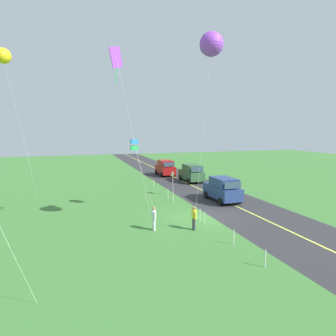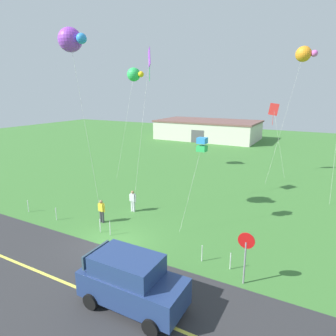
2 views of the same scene
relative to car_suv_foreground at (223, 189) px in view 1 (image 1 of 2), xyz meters
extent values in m
cube|color=#3D7533|center=(-3.93, 3.74, -1.20)|extent=(120.00, 120.00, 0.10)
cube|color=#2D2D30|center=(-3.93, -0.26, -1.15)|extent=(120.00, 7.00, 0.00)
cube|color=#E5E04C|center=(-3.93, -0.26, -1.15)|extent=(120.00, 0.16, 0.00)
cube|color=navy|center=(0.08, 0.00, -0.26)|extent=(4.40, 1.90, 1.10)
cube|color=navy|center=(-0.17, 0.00, 0.69)|extent=(2.73, 1.75, 0.80)
cube|color=#334756|center=(0.91, 0.00, 0.69)|extent=(0.10, 1.62, 0.64)
cube|color=#334756|center=(-1.79, 0.00, 0.69)|extent=(0.10, 1.62, 0.60)
cylinder|color=black|center=(1.51, 0.95, -0.81)|extent=(0.68, 0.22, 0.68)
cylinder|color=black|center=(1.51, -0.95, -0.81)|extent=(0.68, 0.22, 0.68)
cylinder|color=black|center=(-1.35, 0.95, -0.81)|extent=(0.68, 0.22, 0.68)
cylinder|color=black|center=(-1.35, -0.95, -0.81)|extent=(0.68, 0.22, 0.68)
cube|color=#2D5633|center=(10.41, -1.19, -0.26)|extent=(4.40, 1.90, 1.10)
cube|color=#2D5633|center=(10.16, -1.19, 0.69)|extent=(2.73, 1.75, 0.80)
cube|color=#334756|center=(11.25, -1.19, 0.69)|extent=(0.10, 1.62, 0.64)
cube|color=#334756|center=(8.54, -1.19, 0.69)|extent=(0.10, 1.62, 0.60)
cylinder|color=black|center=(11.84, -0.24, -0.81)|extent=(0.68, 0.22, 0.68)
cylinder|color=black|center=(11.84, -2.14, -0.81)|extent=(0.68, 0.22, 0.68)
cylinder|color=black|center=(8.98, -0.24, -0.81)|extent=(0.68, 0.22, 0.68)
cylinder|color=black|center=(8.98, -2.14, -0.81)|extent=(0.68, 0.22, 0.68)
cube|color=maroon|center=(16.32, 0.48, -0.26)|extent=(4.40, 1.90, 1.10)
cube|color=maroon|center=(16.07, 0.48, 0.69)|extent=(2.73, 1.75, 0.80)
cube|color=#334756|center=(17.15, 0.48, 0.69)|extent=(0.10, 1.61, 0.64)
cube|color=#334756|center=(14.45, 0.48, 0.69)|extent=(0.10, 1.61, 0.60)
cylinder|color=black|center=(17.75, 1.43, -0.81)|extent=(0.68, 0.22, 0.68)
cylinder|color=black|center=(17.75, -0.47, -0.81)|extent=(0.68, 0.22, 0.68)
cylinder|color=black|center=(14.89, 1.43, -0.81)|extent=(0.68, 0.22, 0.68)
cylinder|color=black|center=(14.89, -0.47, -0.81)|extent=(0.68, 0.22, 0.68)
cylinder|color=gray|center=(3.71, 3.64, -0.10)|extent=(0.08, 0.08, 2.10)
cylinder|color=red|center=(3.71, 3.64, 1.02)|extent=(0.76, 0.04, 0.76)
cylinder|color=white|center=(3.71, 3.66, 1.02)|extent=(0.62, 0.01, 0.62)
cylinder|color=#3F3F47|center=(-6.51, 5.64, -0.74)|extent=(0.16, 0.16, 0.82)
cylinder|color=#3F3F47|center=(-6.33, 5.64, -0.74)|extent=(0.16, 0.16, 0.82)
cube|color=yellow|center=(-6.42, 5.64, -0.05)|extent=(0.36, 0.22, 0.56)
cylinder|color=yellow|center=(-6.66, 5.64, -0.10)|extent=(0.10, 0.10, 0.52)
cylinder|color=yellow|center=(-6.18, 5.64, -0.10)|extent=(0.10, 0.10, 0.52)
sphere|color=#9E704C|center=(-6.42, 5.64, 0.34)|extent=(0.22, 0.22, 0.22)
cylinder|color=silver|center=(-5.75, 8.20, -0.74)|extent=(0.16, 0.16, 0.82)
cylinder|color=silver|center=(-5.57, 8.20, -0.74)|extent=(0.16, 0.16, 0.82)
cube|color=silver|center=(-5.66, 8.20, -0.05)|extent=(0.36, 0.22, 0.56)
cylinder|color=silver|center=(-5.90, 8.20, -0.10)|extent=(0.10, 0.10, 0.52)
cylinder|color=silver|center=(-5.42, 8.20, -0.10)|extent=(0.10, 0.10, 0.52)
sphere|color=#9E704C|center=(-5.66, 8.20, 0.34)|extent=(0.22, 0.22, 0.22)
cylinder|color=silver|center=(-7.04, 5.42, 4.63)|extent=(1.25, 0.45, 11.56)
sphere|color=purple|center=(-7.65, 5.21, 10.41)|extent=(1.40, 1.40, 1.40)
sphere|color=#2D8CE5|center=(-6.75, 5.21, 10.41)|extent=(0.60, 0.60, 0.60)
cylinder|color=silver|center=(-5.54, 9.31, 4.32)|extent=(0.24, 2.24, 10.95)
cube|color=purple|center=(-5.43, 10.42, 9.80)|extent=(0.78, 0.95, 1.40)
cylinder|color=green|center=(-5.43, 10.42, 8.90)|extent=(0.04, 0.04, 1.40)
cylinder|color=silver|center=(-0.80, 7.66, 1.56)|extent=(0.78, 1.48, 5.43)
cube|color=#2D8CE5|center=(-0.42, 8.39, 4.53)|extent=(0.56, 0.56, 0.36)
cube|color=green|center=(-0.42, 8.39, 4.03)|extent=(0.56, 0.56, 0.36)
cylinder|color=silver|center=(7.02, 17.75, 5.48)|extent=(0.34, 2.14, 13.27)
sphere|color=yellow|center=(6.86, 18.81, 12.11)|extent=(1.40, 1.40, 1.40)
sphere|color=#4CD8D8|center=(7.76, 18.81, 12.11)|extent=(0.60, 0.60, 0.60)
cylinder|color=silver|center=(-12.37, 4.44, -0.70)|extent=(0.05, 0.05, 0.90)
cylinder|color=silver|center=(-9.46, 4.44, -0.70)|extent=(0.05, 0.05, 0.90)
cylinder|color=silver|center=(-5.53, 4.44, -0.70)|extent=(0.05, 0.05, 0.90)
cylinder|color=silver|center=(-4.74, 4.44, -0.70)|extent=(0.05, 0.05, 0.90)
cylinder|color=silver|center=(1.32, 4.44, -0.70)|extent=(0.05, 0.05, 0.90)
cylinder|color=silver|center=(2.84, 4.44, -0.70)|extent=(0.05, 0.05, 0.90)
cylinder|color=silver|center=(8.15, 4.44, -0.70)|extent=(0.05, 0.05, 0.90)
camera|label=1|loc=(-23.48, 13.02, 5.46)|focal=30.77mm
camera|label=2|loc=(6.24, -8.41, 7.43)|focal=31.37mm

